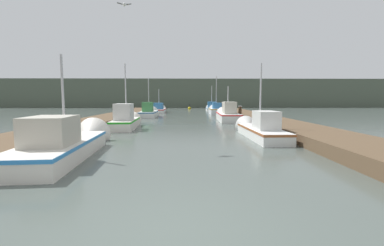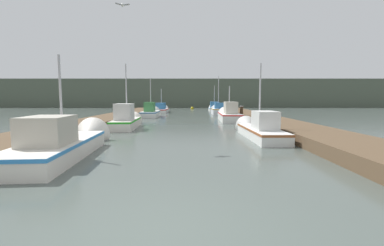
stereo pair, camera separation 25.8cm
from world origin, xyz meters
name	(u,v)px [view 2 (the right image)]	position (x,y,z in m)	size (l,w,h in m)	color
ground_plane	(155,237)	(0.00, 0.00, 0.00)	(200.00, 200.00, 0.00)	#47514C
dock_left	(102,121)	(-6.31, 16.00, 0.24)	(2.82, 40.00, 0.49)	brown
dock_right	(267,121)	(6.31, 16.00, 0.24)	(2.82, 40.00, 0.49)	brown
distant_shore_ridge	(190,94)	(0.00, 56.08, 2.90)	(120.00, 16.00, 5.80)	#4C5647
fishing_boat_0	(68,142)	(-3.94, 5.61, 0.43)	(2.11, 6.45, 3.92)	silver
fishing_boat_1	(258,129)	(3.93, 9.51, 0.41)	(1.50, 5.63, 4.08)	silver
fishing_boat_2	(127,120)	(-3.82, 13.70, 0.51)	(1.64, 5.47, 4.54)	silver
fishing_boat_3	(229,115)	(3.78, 19.02, 0.51)	(1.77, 5.85, 3.43)	silver
fishing_boat_4	(151,112)	(-3.77, 23.36, 0.47)	(1.65, 4.77, 4.49)	silver
fishing_boat_5	(218,110)	(3.79, 28.36, 0.46)	(1.69, 4.40, 5.03)	silver
fishing_boat_6	(161,109)	(-3.66, 31.83, 0.41)	(1.75, 5.41, 3.70)	silver
fishing_boat_7	(214,108)	(3.94, 35.89, 0.43)	(1.70, 5.17, 4.35)	silver
mooring_piling_0	(237,110)	(5.04, 22.23, 0.72)	(0.33, 0.33, 1.43)	#473523
mooring_piling_1	(225,107)	(5.05, 31.49, 0.68)	(0.32, 0.32, 1.35)	#473523
mooring_piling_2	(241,113)	(4.80, 18.54, 0.65)	(0.32, 0.32, 1.30)	#473523
channel_buoy	(192,108)	(0.56, 41.32, 0.15)	(0.54, 0.54, 1.04)	gold
seagull_lead	(122,5)	(-2.24, 7.11, 5.69)	(0.56, 0.31, 0.12)	white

